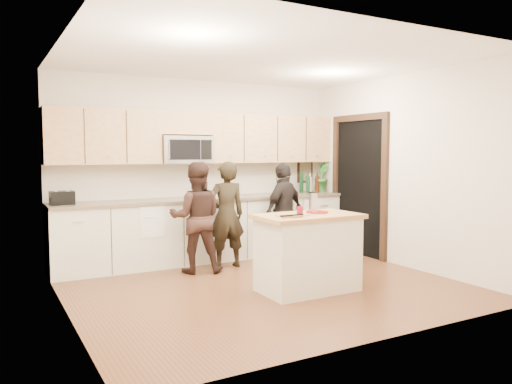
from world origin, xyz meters
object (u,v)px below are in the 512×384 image
island (308,252)px  toaster (62,198)px  woman_center (196,217)px  woman_left (226,215)px  woman_right (284,212)px

island → toaster: toaster is taller
island → toaster: size_ratio=4.08×
toaster → woman_center: (1.60, -0.62, -0.29)m
toaster → woman_left: size_ratio=0.20×
toaster → woman_center: size_ratio=0.20×
woman_left → woman_right: bearing=-175.1°
island → woman_left: size_ratio=0.81×
island → woman_right: (0.65, 1.55, 0.27)m
woman_left → woman_center: bearing=11.8°
woman_left → woman_right: (0.96, 0.01, -0.02)m
toaster → woman_center: woman_center is taller
woman_left → woman_center: 0.48m
woman_right → woman_left: bearing=-22.2°
island → woman_left: woman_left is taller
island → woman_center: (-0.79, 1.47, 0.29)m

